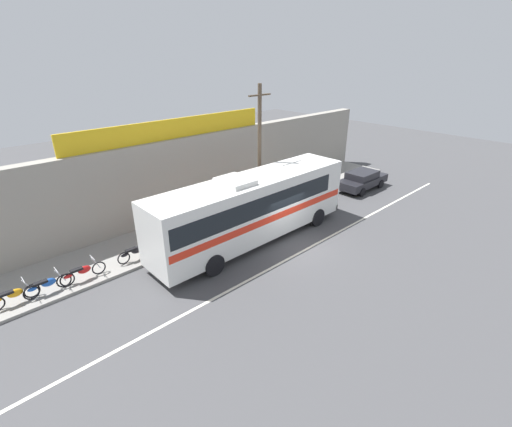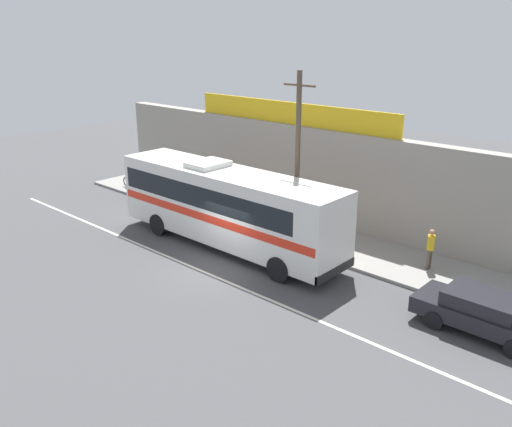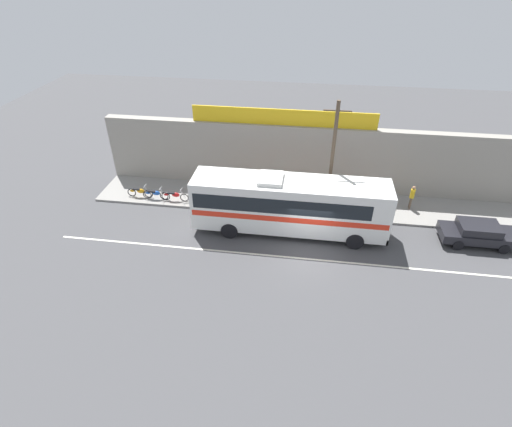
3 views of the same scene
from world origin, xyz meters
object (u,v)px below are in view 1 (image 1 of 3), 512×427
at_px(motorcycle_green, 135,252).
at_px(motorcycle_orange, 82,272).
at_px(parked_car, 362,180).
at_px(intercity_bus, 252,206).
at_px(pedestrian_by_curb, 300,174).
at_px(utility_pole, 259,152).
at_px(motorcycle_black, 47,285).
at_px(motorcycle_red, 13,295).

relative_size(motorcycle_green, motorcycle_orange, 0.95).
bearing_deg(parked_car, motorcycle_orange, 174.49).
relative_size(intercity_bus, pedestrian_by_curb, 6.91).
bearing_deg(utility_pole, intercity_bus, -140.55).
distance_m(intercity_bus, motorcycle_black, 9.81).
height_order(motorcycle_red, pedestrian_by_curb, pedestrian_by_curb).
bearing_deg(pedestrian_by_curb, utility_pole, -164.03).
distance_m(parked_car, motorcycle_green, 17.00).
distance_m(motorcycle_black, pedestrian_by_curb, 17.52).
relative_size(utility_pole, motorcycle_black, 4.13).
bearing_deg(motorcycle_orange, intercity_bus, -15.71).
distance_m(utility_pole, motorcycle_red, 13.51).
bearing_deg(motorcycle_red, parked_car, -5.26).
relative_size(parked_car, motorcycle_red, 2.35).
distance_m(intercity_bus, parked_car, 11.45).
xyz_separation_m(motorcycle_green, pedestrian_by_curb, (13.56, 1.31, 0.57)).
distance_m(utility_pole, motorcycle_green, 8.71).
relative_size(utility_pole, motorcycle_orange, 3.91).
distance_m(utility_pole, motorcycle_black, 12.36).
xyz_separation_m(motorcycle_red, motorcycle_orange, (2.60, -0.15, 0.00)).
xyz_separation_m(utility_pole, pedestrian_by_curb, (5.62, 1.61, -2.98)).
bearing_deg(motorcycle_green, motorcycle_red, 178.61).
height_order(parked_car, motorcycle_red, parked_car).
relative_size(motorcycle_green, pedestrian_by_curb, 1.10).
xyz_separation_m(motorcycle_green, motorcycle_black, (-3.89, -0.00, 0.00)).
height_order(utility_pole, motorcycle_red, utility_pole).
relative_size(intercity_bus, motorcycle_black, 6.33).
xyz_separation_m(motorcycle_red, motorcycle_black, (1.19, -0.12, 0.00)).
bearing_deg(utility_pole, motorcycle_black, 178.58).
relative_size(intercity_bus, utility_pole, 1.53).
relative_size(intercity_bus, motorcycle_green, 6.29).
relative_size(utility_pole, motorcycle_red, 4.12).
distance_m(motorcycle_green, motorcycle_orange, 2.48).
height_order(motorcycle_red, motorcycle_orange, same).
xyz_separation_m(intercity_bus, motorcycle_green, (-5.53, 2.28, -1.50)).
bearing_deg(pedestrian_by_curb, motorcycle_red, -176.35).
xyz_separation_m(intercity_bus, motorcycle_black, (-9.42, 2.28, -1.50)).
bearing_deg(motorcycle_black, parked_car, -5.22).
distance_m(utility_pole, pedestrian_by_curb, 6.56).
xyz_separation_m(intercity_bus, parked_car, (11.36, 0.38, -1.33)).
xyz_separation_m(parked_car, motorcycle_orange, (-19.38, 1.87, -0.17)).
xyz_separation_m(motorcycle_black, pedestrian_by_curb, (17.46, 1.31, 0.57)).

